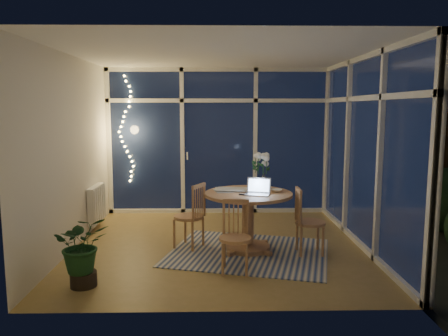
% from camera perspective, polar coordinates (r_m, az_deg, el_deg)
% --- Properties ---
extents(floor, '(4.00, 4.00, 0.00)m').
position_cam_1_polar(floor, '(6.17, -0.49, -10.06)').
color(floor, olive).
rests_on(floor, ground).
extents(ceiling, '(4.00, 4.00, 0.00)m').
position_cam_1_polar(ceiling, '(5.92, -0.52, 14.67)').
color(ceiling, white).
rests_on(ceiling, wall_back).
extents(wall_back, '(4.00, 0.04, 2.60)m').
position_cam_1_polar(wall_back, '(7.90, -0.68, 3.50)').
color(wall_back, silver).
rests_on(wall_back, floor).
extents(wall_front, '(4.00, 0.04, 2.60)m').
position_cam_1_polar(wall_front, '(3.92, -0.16, -0.91)').
color(wall_front, silver).
rests_on(wall_front, floor).
extents(wall_left, '(0.04, 4.00, 2.60)m').
position_cam_1_polar(wall_left, '(6.21, -19.30, 1.89)').
color(wall_left, silver).
rests_on(wall_left, floor).
extents(wall_right, '(0.04, 4.00, 2.60)m').
position_cam_1_polar(wall_right, '(6.25, 18.15, 1.98)').
color(wall_right, silver).
rests_on(wall_right, floor).
extents(window_wall_back, '(4.00, 0.10, 2.60)m').
position_cam_1_polar(window_wall_back, '(7.86, -0.67, 3.48)').
color(window_wall_back, white).
rests_on(window_wall_back, floor).
extents(window_wall_right, '(0.10, 4.00, 2.60)m').
position_cam_1_polar(window_wall_right, '(6.24, 17.81, 1.98)').
color(window_wall_right, white).
rests_on(window_wall_right, floor).
extents(radiator, '(0.10, 0.70, 0.58)m').
position_cam_1_polar(radiator, '(7.18, -16.30, -4.51)').
color(radiator, white).
rests_on(radiator, wall_left).
extents(fairy_lights, '(0.24, 0.10, 1.85)m').
position_cam_1_polar(fairy_lights, '(7.92, -12.74, 4.96)').
color(fairy_lights, '#FFD466').
rests_on(fairy_lights, window_wall_back).
extents(garden_patio, '(12.00, 6.00, 0.10)m').
position_cam_1_polar(garden_patio, '(11.06, 1.79, -2.36)').
color(garden_patio, black).
rests_on(garden_patio, ground).
extents(garden_fence, '(11.00, 0.08, 1.80)m').
position_cam_1_polar(garden_fence, '(11.42, -0.83, 2.83)').
color(garden_fence, '#372514').
rests_on(garden_fence, ground).
extents(neighbour_roof, '(7.00, 3.00, 2.20)m').
position_cam_1_polar(neighbour_roof, '(14.38, 0.30, 9.04)').
color(neighbour_roof, '#31343B').
rests_on(neighbour_roof, ground).
extents(garden_shrubs, '(0.90, 0.90, 0.90)m').
position_cam_1_polar(garden_shrubs, '(9.41, -5.62, -1.04)').
color(garden_shrubs, black).
rests_on(garden_shrubs, ground).
extents(rug, '(2.38, 2.09, 0.01)m').
position_cam_1_polar(rug, '(5.88, 3.22, -10.93)').
color(rug, beige).
rests_on(rug, floor).
extents(dining_table, '(1.42, 1.42, 0.79)m').
position_cam_1_polar(dining_table, '(5.86, 3.17, -7.02)').
color(dining_table, '#A26849').
rests_on(dining_table, floor).
extents(chair_left, '(0.57, 0.57, 0.91)m').
position_cam_1_polar(chair_left, '(5.97, -4.65, -6.17)').
color(chair_left, '#A26849').
rests_on(chair_left, floor).
extents(chair_right, '(0.41, 0.41, 0.89)m').
position_cam_1_polar(chair_right, '(5.81, 11.19, -6.79)').
color(chair_right, '#A26849').
rests_on(chair_right, floor).
extents(chair_front, '(0.43, 0.43, 0.85)m').
position_cam_1_polar(chair_front, '(5.09, 1.48, -8.97)').
color(chair_front, '#A26849').
rests_on(chair_front, floor).
extents(laptop, '(0.37, 0.34, 0.23)m').
position_cam_1_polar(laptop, '(5.61, 4.38, -2.39)').
color(laptop, '#B5B4B9').
rests_on(laptop, dining_table).
extents(flower_vase, '(0.25, 0.25, 0.21)m').
position_cam_1_polar(flower_vase, '(6.07, 5.21, -1.69)').
color(flower_vase, silver).
rests_on(flower_vase, dining_table).
extents(bowl, '(0.19, 0.19, 0.04)m').
position_cam_1_polar(bowl, '(5.86, 6.89, -2.92)').
color(bowl, white).
rests_on(bowl, dining_table).
extents(newspapers, '(0.40, 0.31, 0.02)m').
position_cam_1_polar(newspapers, '(5.93, 0.99, -2.80)').
color(newspapers, silver).
rests_on(newspapers, dining_table).
extents(phone, '(0.12, 0.08, 0.01)m').
position_cam_1_polar(phone, '(5.62, 2.57, -3.48)').
color(phone, black).
rests_on(phone, dining_table).
extents(potted_plant, '(0.68, 0.64, 0.76)m').
position_cam_1_polar(potted_plant, '(4.95, -18.02, -10.40)').
color(potted_plant, '#184320').
rests_on(potted_plant, floor).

